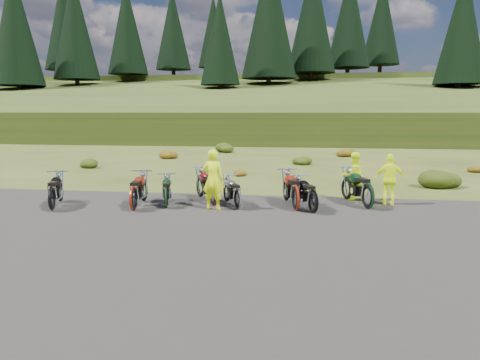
% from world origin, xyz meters
% --- Properties ---
extents(ground, '(300.00, 300.00, 0.00)m').
position_xyz_m(ground, '(0.00, 0.00, 0.00)').
color(ground, '#333E14').
rests_on(ground, ground).
extents(gravel_pad, '(20.00, 12.00, 0.04)m').
position_xyz_m(gravel_pad, '(0.00, -2.00, 0.00)').
color(gravel_pad, black).
rests_on(gravel_pad, ground).
extents(hill_slope, '(300.00, 45.97, 9.37)m').
position_xyz_m(hill_slope, '(0.00, 50.00, 0.00)').
color(hill_slope, '#2A3D14').
rests_on(hill_slope, ground).
extents(hill_plateau, '(300.00, 90.00, 9.17)m').
position_xyz_m(hill_plateau, '(0.00, 110.00, 0.00)').
color(hill_plateau, '#2A3D14').
rests_on(hill_plateau, ground).
extents(conifer_14, '(5.28, 5.28, 14.00)m').
position_xyz_m(conifer_14, '(-51.00, 70.00, 16.55)').
color(conifer_14, black).
rests_on(conifer_14, ground).
extents(conifer_15, '(7.92, 7.92, 20.00)m').
position_xyz_m(conifer_15, '(-45.00, 76.00, 20.16)').
color(conifer_15, black).
rests_on(conifer_15, ground).
extents(conifer_16, '(7.48, 7.48, 19.00)m').
position_xyz_m(conifer_16, '(-39.00, 51.00, 15.28)').
color(conifer_16, black).
rests_on(conifer_16, ground).
extents(conifer_17, '(7.04, 7.04, 18.00)m').
position_xyz_m(conifer_17, '(-33.00, 57.00, 15.97)').
color(conifer_17, black).
rests_on(conifer_17, ground).
extents(conifer_18, '(6.60, 6.60, 17.00)m').
position_xyz_m(conifer_18, '(-27.00, 63.00, 16.66)').
color(conifer_18, black).
rests_on(conifer_18, ground).
extents(conifer_19, '(6.16, 6.16, 16.00)m').
position_xyz_m(conifer_19, '(-21.00, 69.00, 17.36)').
color(conifer_19, black).
rests_on(conifer_19, ground).
extents(conifer_20, '(5.72, 5.72, 15.00)m').
position_xyz_m(conifer_20, '(-15.00, 75.00, 17.65)').
color(conifer_20, black).
rests_on(conifer_20, ground).
extents(conifer_21, '(5.28, 5.28, 14.00)m').
position_xyz_m(conifer_21, '(-9.00, 50.00, 12.56)').
color(conifer_21, black).
rests_on(conifer_21, ground).
extents(conifer_22, '(7.92, 7.92, 20.00)m').
position_xyz_m(conifer_22, '(-3.00, 56.00, 16.77)').
color(conifer_22, black).
rests_on(conifer_22, ground).
extents(conifer_23, '(7.48, 7.48, 19.00)m').
position_xyz_m(conifer_23, '(3.00, 62.00, 17.47)').
color(conifer_23, black).
rests_on(conifer_23, ground).
extents(conifer_24, '(7.04, 7.04, 18.00)m').
position_xyz_m(conifer_24, '(9.00, 68.00, 18.16)').
color(conifer_24, black).
rests_on(conifer_24, ground).
extents(conifer_25, '(6.60, 6.60, 17.00)m').
position_xyz_m(conifer_25, '(15.00, 74.00, 18.66)').
color(conifer_25, black).
rests_on(conifer_25, ground).
extents(conifer_26, '(6.16, 6.16, 16.00)m').
position_xyz_m(conifer_26, '(21.00, 49.00, 13.37)').
color(conifer_26, black).
rests_on(conifer_26, ground).
extents(shrub_1, '(1.03, 1.03, 0.61)m').
position_xyz_m(shrub_1, '(-9.10, 11.30, 0.31)').
color(shrub_1, '#24380E').
rests_on(shrub_1, ground).
extents(shrub_2, '(1.30, 1.30, 0.77)m').
position_xyz_m(shrub_2, '(-6.20, 16.60, 0.38)').
color(shrub_2, brown).
rests_on(shrub_2, ground).
extents(shrub_3, '(1.56, 1.56, 0.92)m').
position_xyz_m(shrub_3, '(-3.30, 21.90, 0.46)').
color(shrub_3, '#24380E').
rests_on(shrub_3, ground).
extents(shrub_4, '(0.77, 0.77, 0.45)m').
position_xyz_m(shrub_4, '(-0.40, 9.20, 0.23)').
color(shrub_4, brown).
rests_on(shrub_4, ground).
extents(shrub_5, '(1.03, 1.03, 0.61)m').
position_xyz_m(shrub_5, '(2.50, 14.50, 0.31)').
color(shrub_5, '#24380E').
rests_on(shrub_5, ground).
extents(shrub_6, '(1.30, 1.30, 0.77)m').
position_xyz_m(shrub_6, '(5.40, 19.80, 0.38)').
color(shrub_6, brown).
rests_on(shrub_6, ground).
extents(shrub_7, '(1.56, 1.56, 0.92)m').
position_xyz_m(shrub_7, '(8.30, 7.10, 0.46)').
color(shrub_7, '#24380E').
rests_on(shrub_7, ground).
extents(shrub_8, '(0.77, 0.77, 0.45)m').
position_xyz_m(shrub_8, '(11.20, 12.40, 0.23)').
color(shrub_8, brown).
rests_on(shrub_8, ground).
extents(motorcycle_0, '(1.38, 2.25, 1.12)m').
position_xyz_m(motorcycle_0, '(-4.92, 0.42, 0.00)').
color(motorcycle_0, black).
rests_on(motorcycle_0, ground).
extents(motorcycle_1, '(0.98, 2.23, 1.13)m').
position_xyz_m(motorcycle_1, '(-2.42, 0.79, 0.00)').
color(motorcycle_1, maroon).
rests_on(motorcycle_1, ground).
extents(motorcycle_2, '(1.10, 1.99, 0.99)m').
position_xyz_m(motorcycle_2, '(-1.54, 1.33, 0.00)').
color(motorcycle_2, black).
rests_on(motorcycle_2, ground).
extents(motorcycle_3, '(1.38, 1.95, 0.98)m').
position_xyz_m(motorcycle_3, '(0.75, 1.47, 0.00)').
color(motorcycle_3, '#9A9B9F').
rests_on(motorcycle_3, ground).
extents(motorcycle_4, '(1.77, 2.36, 1.19)m').
position_xyz_m(motorcycle_4, '(-0.13, 1.91, 0.00)').
color(motorcycle_4, '#4F0D14').
rests_on(motorcycle_4, ground).
extents(motorcycle_5, '(1.39, 2.12, 1.06)m').
position_xyz_m(motorcycle_5, '(3.08, 1.23, 0.00)').
color(motorcycle_5, black).
rests_on(motorcycle_5, ground).
extents(motorcycle_6, '(1.28, 2.38, 1.19)m').
position_xyz_m(motorcycle_6, '(2.55, 1.55, 0.00)').
color(motorcycle_6, maroon).
rests_on(motorcycle_6, ground).
extents(motorcycle_7, '(1.53, 2.45, 1.22)m').
position_xyz_m(motorcycle_7, '(4.79, 2.10, 0.00)').
color(motorcycle_7, black).
rests_on(motorcycle_7, ground).
extents(person_middle, '(0.76, 0.56, 1.90)m').
position_xyz_m(person_middle, '(-0.00, 1.28, 0.95)').
color(person_middle, '#DBF60C').
rests_on(person_middle, ground).
extents(person_right_a, '(0.98, 0.88, 1.66)m').
position_xyz_m(person_right_a, '(4.47, 3.64, 0.83)').
color(person_right_a, '#DBF60C').
rests_on(person_right_a, ground).
extents(person_right_b, '(0.99, 0.44, 1.68)m').
position_xyz_m(person_right_b, '(5.58, 2.95, 0.84)').
color(person_right_b, '#DBF60C').
rests_on(person_right_b, ground).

